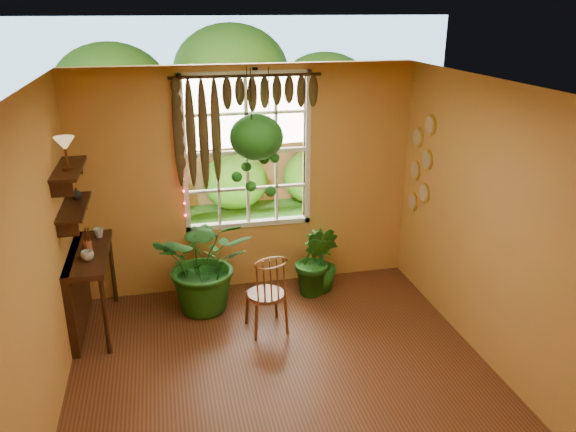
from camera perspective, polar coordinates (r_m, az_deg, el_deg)
name	(u,v)px	position (r m, az deg, el deg)	size (l,w,h in m)	color
floor	(291,395)	(5.33, 0.28, -17.70)	(4.50, 4.50, 0.00)	brown
ceiling	(291,93)	(4.23, 0.34, 12.39)	(4.50, 4.50, 0.00)	white
wall_back	(248,181)	(6.69, -4.09, 3.55)	(4.00, 4.00, 0.00)	#D18747
wall_left	(30,285)	(4.64, -24.70, -6.35)	(4.50, 4.50, 0.00)	#D18747
wall_right	(508,238)	(5.40, 21.48, -2.13)	(4.50, 4.50, 0.00)	#D18747
window	(247,152)	(6.62, -4.21, 6.52)	(1.52, 0.10, 1.86)	white
valance_vine	(240,104)	(6.38, -4.94, 11.25)	(1.70, 0.12, 1.10)	#321B0D
string_lights	(181,153)	(6.46, -10.81, 6.30)	(0.03, 0.03, 1.54)	#FF2633
wall_plates	(421,165)	(6.79, 13.32, 5.06)	(0.04, 0.32, 1.10)	beige
counter_ledge	(82,282)	(6.38, -20.24, -6.35)	(0.40, 1.20, 0.90)	#321B0D
shelf_lower	(74,207)	(6.05, -20.90, 0.87)	(0.25, 0.90, 0.04)	#321B0D
shelf_upper	(69,169)	(5.94, -21.38, 4.50)	(0.25, 0.90, 0.04)	#321B0D
backyard	(223,116)	(11.20, -6.62, 10.05)	(14.00, 10.00, 12.00)	#295618
windsor_chair	(267,305)	(6.06, -2.13, -9.00)	(0.45, 0.47, 1.07)	brown
potted_plant_left	(206,262)	(6.40, -8.31, -4.63)	(1.08, 0.93, 1.20)	#124412
potted_plant_mid	(316,260)	(6.72, 2.83, -4.52)	(0.50, 0.40, 0.91)	#124412
potted_plant_right	(320,262)	(6.88, 3.24, -4.65)	(0.42, 0.42, 0.75)	#124412
hanging_basket	(257,143)	(6.27, -3.21, 7.38)	(0.60, 0.60, 1.42)	black
cup_a	(87,256)	(5.99, -19.71, -3.81)	(0.13, 0.13, 0.10)	silver
cup_b	(99,233)	(6.54, -18.67, -1.64)	(0.11, 0.11, 0.10)	beige
brush_jar	(87,240)	(6.19, -19.76, -2.29)	(0.09, 0.09, 0.32)	#97492C
shelf_vase	(76,193)	(6.22, -20.71, 2.16)	(0.11, 0.11, 0.12)	#B2AD99
tiffany_lamp	(65,146)	(5.76, -21.73, 6.64)	(0.20, 0.20, 0.33)	#543018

